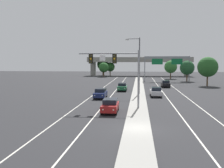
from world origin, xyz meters
name	(u,v)px	position (x,y,z in m)	size (l,w,h in m)	color
ground_plane	(137,129)	(0.00, 0.00, 0.00)	(260.00, 260.00, 0.00)	#28282B
median_island	(138,99)	(0.00, 18.00, 0.07)	(2.40, 110.00, 0.15)	#9E9B93
lane_stripe_oncoming_center	(113,94)	(-4.70, 25.00, 0.00)	(0.14, 100.00, 0.01)	silver
lane_stripe_receding_center	(165,94)	(4.70, 25.00, 0.00)	(0.14, 100.00, 0.01)	silver
edge_stripe_left	(95,93)	(-8.00, 25.00, 0.00)	(0.14, 100.00, 0.01)	silver
edge_stripe_right	(183,95)	(8.00, 25.00, 0.00)	(0.14, 100.00, 0.01)	silver
overhead_signal_mast	(119,66)	(-2.43, 10.01, 5.35)	(7.66, 0.44, 7.20)	gray
street_lamp_median	(138,62)	(-0.11, 24.13, 5.79)	(2.58, 0.28, 10.00)	#4C4C51
car_oncoming_red	(110,105)	(-3.24, 7.35, 0.82)	(1.86, 4.49, 1.58)	maroon
car_oncoming_navy	(101,93)	(-6.13, 18.99, 0.82)	(1.85, 4.48, 1.58)	#141E4C
car_oncoming_green	(122,87)	(-3.30, 30.00, 0.82)	(1.85, 4.48, 1.58)	#195633
car_receding_silver	(156,92)	(2.96, 22.14, 0.82)	(1.89, 4.50, 1.58)	#B7B7BC
car_receding_black	(165,84)	(6.15, 38.40, 0.82)	(1.84, 4.48, 1.58)	black
highway_sign_gantry	(167,61)	(8.20, 55.86, 6.16)	(13.28, 0.42, 7.50)	gray
overpass_bridge	(139,62)	(0.00, 85.28, 5.78)	(42.40, 6.40, 7.65)	gray
tree_far_right_c	(171,67)	(10.75, 68.07, 4.08)	(4.32, 4.32, 6.26)	#4C3823
tree_far_right_b	(187,68)	(14.27, 57.02, 4.05)	(4.29, 4.29, 6.21)	#4C3823
tree_far_right_a	(208,67)	(16.56, 42.60, 4.60)	(4.87, 4.87, 7.05)	#4C3823
tree_far_left_b	(110,67)	(-12.02, 85.36, 3.63)	(3.85, 3.85, 5.56)	#4C3823
tree_far_left_c	(103,65)	(-15.38, 87.56, 4.62)	(4.89, 4.89, 7.07)	#4C3823
tree_far_left_a	(104,67)	(-13.54, 77.00, 3.61)	(3.82, 3.82, 5.53)	#4C3823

